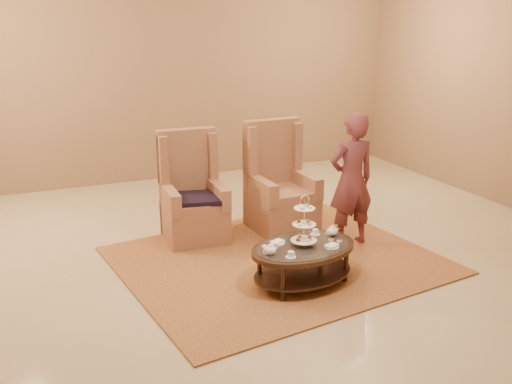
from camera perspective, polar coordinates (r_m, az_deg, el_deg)
name	(u,v)px	position (r m, az deg, el deg)	size (l,w,h in m)	color
ground	(268,271)	(6.13, 1.23, -7.87)	(8.00, 8.00, 0.00)	#C5B592
ceiling	(268,271)	(6.13, 1.23, -7.87)	(8.00, 8.00, 0.02)	white
wall_back	(166,72)	(9.38, -8.99, 11.82)	(8.00, 0.04, 3.50)	#936E50
rug	(277,260)	(6.36, 2.15, -6.82)	(3.62, 3.16, 0.02)	#AF783E
tea_table	(303,253)	(5.72, 4.75, -6.06)	(1.24, 0.96, 0.94)	black
armchair_left	(192,203)	(6.91, -6.38, -1.07)	(0.74, 0.76, 1.31)	#A16A4C
armchair_right	(279,193)	(7.19, 2.27, -0.11)	(0.77, 0.79, 1.37)	#A16A4C
person	(351,180)	(6.64, 9.52, 1.16)	(0.58, 0.38, 1.58)	brown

